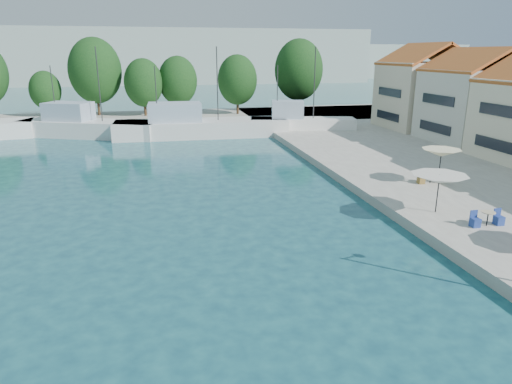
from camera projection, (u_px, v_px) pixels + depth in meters
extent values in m
cube|color=#9C968D|center=(147.00, 120.00, 62.96)|extent=(90.00, 16.00, 0.60)
cube|color=#9CABA1|center=(76.00, 56.00, 142.99)|extent=(180.00, 40.00, 16.00)
cube|color=#9CABA1|center=(275.00, 61.00, 176.69)|extent=(140.00, 40.00, 12.00)
cube|color=beige|center=(473.00, 106.00, 45.11)|extent=(8.00, 8.50, 7.00)
pyramid|color=#CD662D|center=(481.00, 50.00, 43.56)|extent=(8.40, 8.80, 1.80)
cube|color=beige|center=(423.00, 95.00, 53.44)|extent=(8.60, 8.50, 7.50)
pyramid|color=#CD662D|center=(428.00, 46.00, 51.81)|extent=(9.00, 8.80, 1.80)
cube|color=silver|center=(90.00, 130.00, 51.79)|extent=(16.53, 10.15, 2.20)
cube|color=#95A7B8|center=(69.00, 111.00, 51.59)|extent=(5.72, 4.86, 2.00)
cylinder|color=#2D2D2D|center=(99.00, 85.00, 50.02)|extent=(0.12, 0.12, 8.00)
cylinder|color=#2D2D2D|center=(53.00, 93.00, 51.29)|extent=(0.10, 0.10, 6.00)
cube|color=silver|center=(202.00, 130.00, 51.99)|extent=(19.47, 5.71, 2.20)
cube|color=#95A7B8|center=(175.00, 112.00, 50.88)|extent=(5.93, 4.07, 2.00)
cylinder|color=#2D2D2D|center=(217.00, 84.00, 50.83)|extent=(0.12, 0.12, 8.00)
cylinder|color=#2D2D2D|center=(156.00, 94.00, 49.96)|extent=(0.10, 0.10, 6.00)
cube|color=white|center=(303.00, 127.00, 53.77)|extent=(12.52, 5.86, 2.20)
cube|color=#95A7B8|center=(287.00, 109.00, 53.18)|extent=(4.10, 3.20, 2.00)
cylinder|color=#2D2D2D|center=(314.00, 83.00, 52.26)|extent=(0.12, 0.12, 8.00)
cylinder|color=#2D2D2D|center=(277.00, 92.00, 52.61)|extent=(0.10, 0.10, 6.00)
cylinder|color=#3F2B19|center=(47.00, 106.00, 63.50)|extent=(0.36, 0.36, 2.77)
ellipsoid|color=black|center=(45.00, 90.00, 62.85)|extent=(4.20, 4.20, 5.26)
cylinder|color=#3F2B19|center=(98.00, 98.00, 64.43)|extent=(0.36, 0.36, 4.74)
ellipsoid|color=black|center=(95.00, 71.00, 63.32)|extent=(7.20, 7.20, 9.00)
cylinder|color=#3F2B19|center=(145.00, 103.00, 64.17)|extent=(0.36, 0.36, 3.49)
ellipsoid|color=black|center=(143.00, 83.00, 63.35)|extent=(5.31, 5.31, 6.63)
cylinder|color=#3F2B19|center=(179.00, 101.00, 66.06)|extent=(0.36, 0.36, 3.63)
ellipsoid|color=black|center=(178.00, 81.00, 65.21)|extent=(5.52, 5.52, 6.90)
cylinder|color=#3F2B19|center=(238.00, 101.00, 65.95)|extent=(0.36, 0.36, 3.71)
ellipsoid|color=black|center=(237.00, 80.00, 65.08)|extent=(5.64, 5.64, 7.06)
cylinder|color=#3F2B19|center=(298.00, 96.00, 68.57)|extent=(0.36, 0.36, 4.70)
ellipsoid|color=black|center=(299.00, 70.00, 67.47)|extent=(7.14, 7.14, 8.93)
cylinder|color=black|center=(438.00, 194.00, 25.24)|extent=(0.06, 0.06, 2.18)
cone|color=beige|center=(439.00, 179.00, 24.99)|extent=(3.09, 3.09, 0.50)
cylinder|color=black|center=(440.00, 166.00, 30.87)|extent=(0.06, 0.06, 2.37)
cone|color=beige|center=(441.00, 153.00, 30.59)|extent=(2.63, 2.63, 0.50)
cylinder|color=black|center=(487.00, 219.00, 23.43)|extent=(0.06, 0.06, 0.74)
cylinder|color=#BCAD8A|center=(488.00, 212.00, 23.32)|extent=(0.70, 0.70, 0.04)
cube|color=navy|center=(499.00, 221.00, 23.62)|extent=(0.42, 0.42, 0.46)
cube|color=navy|center=(475.00, 223.00, 23.33)|extent=(0.42, 0.42, 0.46)
cylinder|color=black|center=(430.00, 178.00, 31.15)|extent=(0.06, 0.06, 0.74)
cylinder|color=#BCAD8A|center=(431.00, 173.00, 31.04)|extent=(0.70, 0.70, 0.04)
cube|color=olive|center=(439.00, 179.00, 31.33)|extent=(0.42, 0.42, 0.46)
cube|color=olive|center=(421.00, 180.00, 31.04)|extent=(0.42, 0.42, 0.46)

